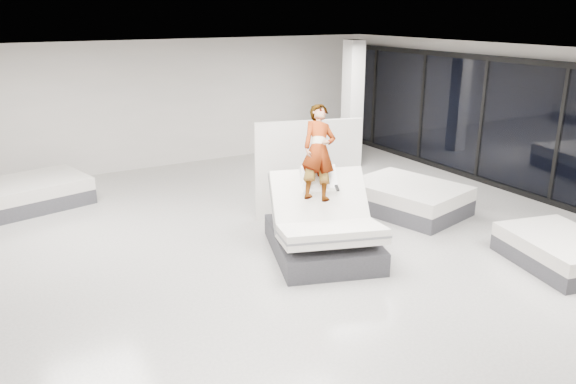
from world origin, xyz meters
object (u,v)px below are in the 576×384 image
object	(u,v)px
hero_bed	(323,231)
divider_panel	(309,169)
flat_bed_right_far	(408,198)
flat_bed_left_far	(33,192)
column	(352,105)
remote	(337,188)
person	(319,171)
flat_bed_right_near	(561,251)

from	to	relation	value
hero_bed	divider_panel	world-z (taller)	divider_panel
flat_bed_right_far	flat_bed_left_far	world-z (taller)	flat_bed_right_far
divider_panel	column	size ratio (longest dim) A/B	0.66
flat_bed_right_far	hero_bed	bearing A→B (deg)	-160.94
hero_bed	divider_panel	bearing A→B (deg)	65.67
flat_bed_right_far	column	distance (m)	3.76
remote	divider_panel	bearing A→B (deg)	90.68
flat_bed_left_far	column	world-z (taller)	column
hero_bed	flat_bed_left_far	size ratio (longest dim) A/B	1.08
divider_panel	flat_bed_right_far	distance (m)	2.14
column	person	bearing A→B (deg)	-131.79
divider_panel	flat_bed_left_far	bearing A→B (deg)	160.44
divider_panel	column	xyz separation A→B (m)	(2.87, 2.58, 0.65)
person	flat_bed_right_near	xyz separation A→B (m)	(2.97, -2.54, -1.10)
divider_panel	remote	bearing A→B (deg)	-91.36
flat_bed_right_far	column	xyz separation A→B (m)	(1.01, 3.38, 1.31)
remote	flat_bed_left_far	size ratio (longest dim) A/B	0.06
divider_panel	flat_bed_right_far	size ratio (longest dim) A/B	0.87
remote	column	distance (m)	5.57
person	remote	size ratio (longest dim) A/B	11.82
divider_panel	flat_bed_right_near	size ratio (longest dim) A/B	1.05
column	flat_bed_right_far	bearing A→B (deg)	-106.59
flat_bed_right_far	flat_bed_right_near	distance (m)	3.15
divider_panel	flat_bed_right_far	xyz separation A→B (m)	(1.87, -0.80, -0.66)
remote	flat_bed_right_far	distance (m)	2.76
remote	flat_bed_right_near	size ratio (longest dim) A/B	0.07
person	flat_bed_left_far	world-z (taller)	person
person	divider_panel	xyz separation A→B (m)	(0.66, 1.38, -0.39)
flat_bed_right_near	column	bearing A→B (deg)	84.96
divider_panel	column	bearing A→B (deg)	58.15
flat_bed_right_near	flat_bed_left_far	world-z (taller)	flat_bed_left_far
column	remote	bearing A→B (deg)	-128.26
person	column	world-z (taller)	column
flat_bed_right_far	flat_bed_right_near	xyz separation A→B (m)	(0.43, -3.12, -0.05)
person	remote	xyz separation A→B (m)	(0.10, -0.40, -0.19)
flat_bed_right_near	column	xyz separation A→B (m)	(0.57, 6.49, 1.36)
person	flat_bed_left_far	size ratio (longest dim) A/B	0.71
hero_bed	person	size ratio (longest dim) A/B	1.52
flat_bed_right_near	column	size ratio (longest dim) A/B	0.63
person	column	size ratio (longest dim) A/B	0.52
divider_panel	flat_bed_left_far	size ratio (longest dim) A/B	0.90
column	flat_bed_left_far	bearing A→B (deg)	174.13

